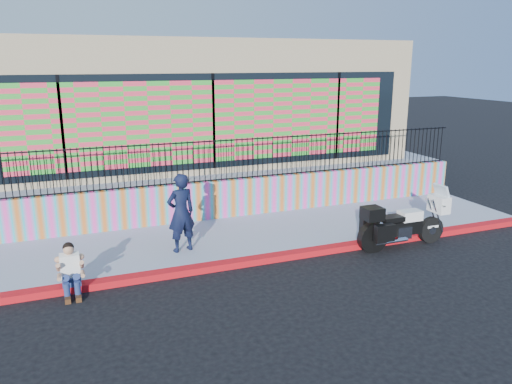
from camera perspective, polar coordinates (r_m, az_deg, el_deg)
name	(u,v)px	position (r m, az deg, el deg)	size (l,w,h in m)	color
ground	(266,262)	(11.88, 1.18, -7.97)	(90.00, 90.00, 0.00)	black
red_curb	(266,259)	(11.85, 1.18, -7.63)	(16.00, 0.30, 0.15)	red
sidewalk	(243,237)	(13.29, -1.55, -5.11)	(16.00, 3.00, 0.15)	#9399B1
mural_wall	(224,199)	(14.55, -3.71, -0.79)	(16.00, 0.20, 1.10)	#FF43B1
metal_fence	(223,160)	(14.28, -3.78, 3.66)	(15.80, 0.04, 1.20)	black
elevated_platform	(183,168)	(19.35, -8.32, 2.76)	(16.00, 10.00, 1.25)	#9399B1
storefront_building	(182,99)	(18.78, -8.46, 10.49)	(14.00, 8.06, 4.00)	tan
police_motorcycle	(402,223)	(13.08, 16.31, -3.41)	(2.47, 0.82, 1.54)	black
police_officer	(181,213)	(11.95, -8.57, -2.37)	(0.70, 0.46, 1.91)	black
seated_man	(71,275)	(10.75, -20.39, -8.86)	(0.54, 0.71, 1.06)	navy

